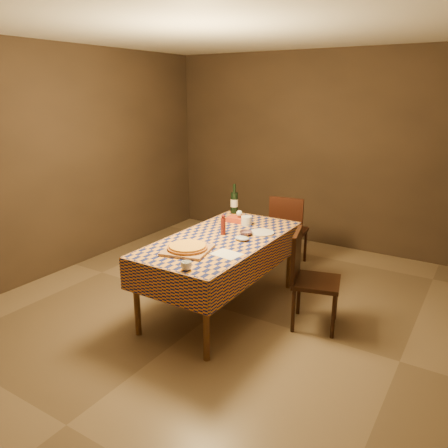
% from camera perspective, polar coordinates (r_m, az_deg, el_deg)
% --- Properties ---
extents(room, '(5.00, 5.10, 2.70)m').
position_cam_1_polar(room, '(4.15, -0.37, 5.79)').
color(room, brown).
rests_on(room, ground).
extents(dining_table, '(0.94, 1.84, 0.77)m').
position_cam_1_polar(dining_table, '(4.32, -0.35, -2.78)').
color(dining_table, brown).
rests_on(dining_table, ground).
extents(cutting_board, '(0.47, 0.47, 0.02)m').
position_cam_1_polar(cutting_board, '(3.95, -4.78, -3.42)').
color(cutting_board, '#9D7049').
rests_on(cutting_board, dining_table).
extents(pizza, '(0.41, 0.41, 0.04)m').
position_cam_1_polar(pizza, '(3.94, -4.79, -3.02)').
color(pizza, '#9A5119').
rests_on(pizza, cutting_board).
extents(pepper_mill, '(0.06, 0.06, 0.21)m').
position_cam_1_polar(pepper_mill, '(4.37, -0.11, -0.16)').
color(pepper_mill, '#531613').
rests_on(pepper_mill, dining_table).
extents(bowl, '(0.16, 0.16, 0.04)m').
position_cam_1_polar(bowl, '(4.38, 2.89, -1.20)').
color(bowl, '#624552').
rests_on(bowl, dining_table).
extents(wine_glass, '(0.07, 0.07, 0.14)m').
position_cam_1_polar(wine_glass, '(4.78, 2.02, 1.34)').
color(wine_glass, silver).
rests_on(wine_glass, dining_table).
extents(wine_bottle, '(0.10, 0.10, 0.35)m').
position_cam_1_polar(wine_bottle, '(5.14, 1.35, 2.86)').
color(wine_bottle, black).
rests_on(wine_bottle, dining_table).
extents(deli_tub, '(0.13, 0.13, 0.10)m').
position_cam_1_polar(deli_tub, '(4.70, 2.95, 0.43)').
color(deli_tub, silver).
rests_on(deli_tub, dining_table).
extents(takeout_container, '(0.23, 0.17, 0.05)m').
position_cam_1_polar(takeout_container, '(4.82, 1.78, 0.62)').
color(takeout_container, '#AE3616').
rests_on(takeout_container, dining_table).
extents(white_plate, '(0.32, 0.32, 0.01)m').
position_cam_1_polar(white_plate, '(4.45, 4.96, -1.13)').
color(white_plate, silver).
rests_on(white_plate, dining_table).
extents(tumbler, '(0.12, 0.12, 0.07)m').
position_cam_1_polar(tumbler, '(3.55, -4.94, -5.45)').
color(tumbler, white).
rests_on(tumbler, dining_table).
extents(flour_patch, '(0.27, 0.22, 0.00)m').
position_cam_1_polar(flour_patch, '(3.87, 0.37, -3.96)').
color(flour_patch, white).
rests_on(flour_patch, dining_table).
extents(flour_bag, '(0.17, 0.14, 0.04)m').
position_cam_1_polar(flour_bag, '(4.22, 2.37, -1.87)').
color(flour_bag, '#9CABC8').
rests_on(flour_bag, dining_table).
extents(chair_far, '(0.48, 0.49, 0.93)m').
position_cam_1_polar(chair_far, '(5.51, 8.32, -0.44)').
color(chair_far, black).
rests_on(chair_far, ground).
extents(chair_right, '(0.52, 0.52, 0.93)m').
position_cam_1_polar(chair_right, '(4.17, 10.90, -6.41)').
color(chair_right, black).
rests_on(chair_right, ground).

